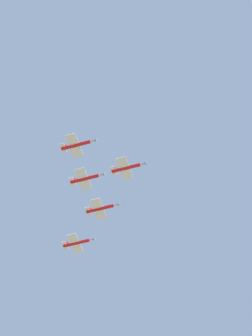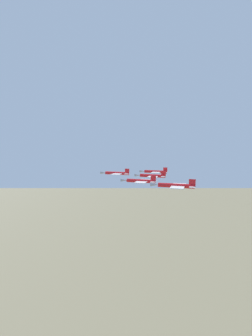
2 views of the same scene
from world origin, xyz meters
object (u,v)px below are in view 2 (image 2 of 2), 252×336
at_px(jet_starboard_inner, 155,172).
at_px(jet_starboard_outer, 175,186).
at_px(jet_lead, 116,173).
at_px(jet_port_inner, 140,181).
at_px(jet_port_outer, 152,176).

distance_m(jet_starboard_inner, jet_starboard_outer, 40.05).
bearing_deg(jet_starboard_inner, jet_lead, 135.00).
bearing_deg(jet_port_inner, jet_starboard_inner, 0.00).
bearing_deg(jet_lead, jet_port_inner, -135.00).
bearing_deg(jet_lead, jet_starboard_outer, -135.00).
xyz_separation_m(jet_port_inner, jet_starboard_outer, (9.40, -15.24, 1.20)).
distance_m(jet_port_inner, jet_starboard_inner, 25.33).
bearing_deg(jet_port_outer, jet_port_inner, 174.29).
bearing_deg(jet_port_inner, jet_starboard_outer, -135.00).
xyz_separation_m(jet_port_inner, jet_port_outer, (4.15, 12.03, 0.13)).
bearing_deg(jet_lead, jet_starboard_inner, -45.00).
xyz_separation_m(jet_starboard_inner, jet_starboard_outer, (3.56, -39.88, 1.00)).
distance_m(jet_starboard_inner, jet_port_outer, 12.73).
relative_size(jet_starboard_inner, jet_port_outer, 1.00).
relative_size(jet_port_outer, jet_starboard_outer, 1.00).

